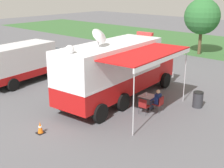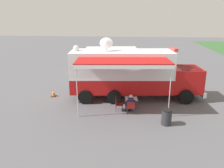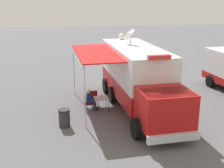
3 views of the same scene
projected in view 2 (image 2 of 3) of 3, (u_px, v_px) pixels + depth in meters
The scene contains 11 objects.
ground_plane at pixel (121, 97), 16.98m from camera, with size 100.00×100.00×0.00m, color #5B5B60.
lot_stripe at pixel (119, 88), 19.09m from camera, with size 0.12×4.80×0.01m, color silver.
command_truck at pixel (132, 72), 16.38m from camera, with size 5.54×9.67×4.53m.
folding_table at pixel (131, 99), 14.72m from camera, with size 0.87×0.87×0.73m.
water_bottle at pixel (130, 97), 14.69m from camera, with size 0.07×0.07×0.22m.
folding_chair_at_table at pixel (131, 106), 14.00m from camera, with size 0.52×0.52×0.87m.
folding_chair_beside_table at pixel (118, 103), 14.49m from camera, with size 0.52×0.52×0.87m.
seated_responder at pixel (131, 103), 14.14m from camera, with size 0.69×0.59×1.25m.
trash_bin at pixel (167, 117), 12.65m from camera, with size 0.57×0.57×0.91m.
traffic_cone at pixel (54, 93), 17.13m from camera, with size 0.36×0.36×0.58m.
support_truck at pixel (116, 60), 23.74m from camera, with size 3.02×7.01×2.70m.
Camera 2 is at (15.94, 0.82, 5.92)m, focal length 36.32 mm.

